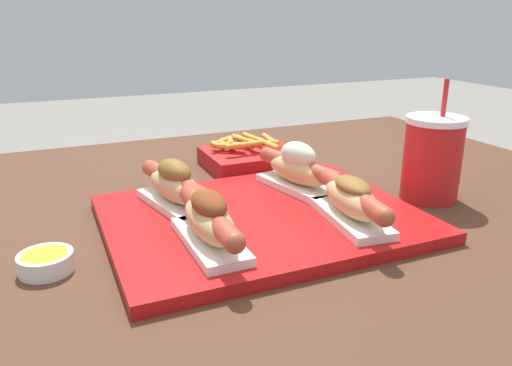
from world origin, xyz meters
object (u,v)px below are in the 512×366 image
Objects in this scene: hot_dog_3 at (298,169)px; drink_cup at (432,158)px; hot_dog_1 at (352,200)px; hot_dog_2 at (175,186)px; hot_dog_0 at (209,220)px; sauce_bowl at (46,261)px; serving_tray at (261,218)px; fries_basket at (250,157)px.

drink_cup reaches higher than hot_dog_3.
hot_dog_1 is 0.15m from hot_dog_3.
hot_dog_2 is at bearing 168.08° from drink_cup.
sauce_bowl is (-0.19, 0.05, -0.04)m from hot_dog_0.
hot_dog_2 is 0.21m from hot_dog_3.
serving_tray is 0.13m from hot_dog_3.
hot_dog_1 is 0.41m from sauce_bowl.
hot_dog_0 is at bearing -144.99° from serving_tray.
fries_basket is at bearing 59.94° from hot_dog_0.
sauce_bowl is at bearing 166.68° from hot_dog_0.
hot_dog_1 is at bearing -161.77° from drink_cup.
hot_dog_0 is 0.99× the size of drink_cup.
hot_dog_3 is 2.97× the size of sauce_bowl.
drink_cup reaches higher than fries_basket.
serving_tray is 6.82× the size of sauce_bowl.
hot_dog_3 is (-0.00, 0.15, 0.00)m from hot_dog_1.
hot_dog_2 is 0.22m from sauce_bowl.
hot_dog_1 is at bearing -2.06° from hot_dog_0.
hot_dog_0 is 3.03× the size of sauce_bowl.
hot_dog_1 is 0.26m from hot_dog_2.
hot_dog_2 is (-0.11, 0.07, 0.04)m from serving_tray.
hot_dog_2 reaches higher than sauce_bowl.
hot_dog_3 is 0.98× the size of drink_cup.
serving_tray is 2.25× the size of hot_dog_0.
drink_cup reaches higher than hot_dog_0.
drink_cup is at bearing -11.92° from hot_dog_2.
drink_cup is 1.12× the size of fries_basket.
sauce_bowl is 0.60m from drink_cup.
sauce_bowl is at bearing -178.79° from drink_cup.
hot_dog_3 reaches higher than sauce_bowl.
sauce_bowl is at bearing -152.11° from hot_dog_2.
drink_cup is (0.21, -0.08, 0.02)m from hot_dog_3.
fries_basket is (0.20, 0.35, -0.03)m from hot_dog_0.
drink_cup is (0.41, 0.06, 0.02)m from hot_dog_0.
hot_dog_3 is 0.21m from fries_basket.
hot_dog_0 is at bearing -171.81° from drink_cup.
hot_dog_3 is at bearing 35.65° from serving_tray.
hot_dog_1 reaches higher than serving_tray.
fries_basket is at bearing 90.21° from hot_dog_3.
fries_basket is (-0.00, 0.21, -0.03)m from hot_dog_3.
hot_dog_1 is 3.01× the size of sauce_bowl.
drink_cup is (0.60, 0.01, 0.06)m from sauce_bowl.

